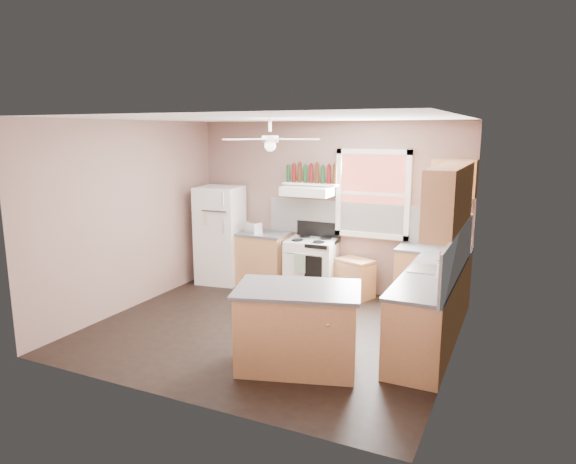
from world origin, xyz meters
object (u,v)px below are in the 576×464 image
at_px(toaster, 253,228).
at_px(stove, 311,266).
at_px(island, 298,329).
at_px(refrigerator, 220,235).
at_px(cart, 355,280).

distance_m(toaster, stove, 1.15).
distance_m(toaster, island, 3.13).
distance_m(refrigerator, cart, 2.40).
height_order(toaster, cart, toaster).
bearing_deg(cart, stove, -150.93).
height_order(refrigerator, stove, refrigerator).
xyz_separation_m(cart, island, (0.18, -2.59, 0.15)).
height_order(stove, cart, stove).
bearing_deg(cart, toaster, -151.80).
bearing_deg(cart, island, -63.05).
bearing_deg(toaster, island, -27.69).
bearing_deg(stove, toaster, 178.92).
height_order(toaster, island, toaster).
xyz_separation_m(refrigerator, island, (2.51, -2.41, -0.39)).
bearing_deg(toaster, cart, 29.72).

